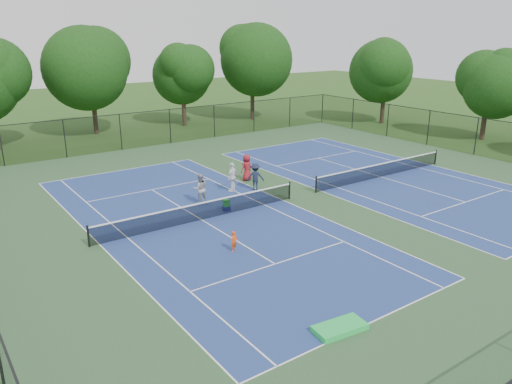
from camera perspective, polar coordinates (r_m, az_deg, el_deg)
ground at (r=30.37m, az=5.37°, el=-0.44°), size 140.00×140.00×0.00m
court_pad at (r=30.37m, az=5.37°, el=-0.43°), size 36.00×36.00×0.01m
tennis_court_left at (r=26.56m, az=-6.22°, el=-3.01°), size 12.00×23.83×1.07m
tennis_court_right at (r=35.12m, az=14.11°, el=1.82°), size 12.00×23.83×1.07m
perimeter_fence at (r=29.90m, az=5.46°, el=2.47°), size 36.08×36.08×3.02m
tree_back_b at (r=50.12m, az=-18.48°, el=13.75°), size 7.60×7.60×10.03m
tree_back_c at (r=52.67m, az=-8.43°, el=13.41°), size 6.00×6.00×8.40m
tree_back_d at (r=55.84m, az=-0.42°, el=15.23°), size 7.80×7.80×10.37m
tree_side_e at (r=55.20m, az=14.62°, el=13.58°), size 6.60×6.60×8.87m
tree_side_f at (r=49.70m, az=25.15°, el=11.40°), size 5.80×5.80×8.12m
child_player at (r=22.69m, az=-2.53°, el=-5.64°), size 0.40×0.32×0.97m
instructor at (r=28.80m, az=-6.41°, el=0.39°), size 1.02×0.87×1.81m
bystander_a at (r=30.87m, az=-2.72°, el=1.74°), size 1.17×0.96×1.86m
bystander_b at (r=31.10m, az=-0.08°, el=1.75°), size 1.27×1.18×1.72m
bystander_c at (r=33.12m, az=-1.06°, el=2.81°), size 0.94×0.69×1.77m
ball_crate at (r=27.78m, az=-3.40°, el=-1.88°), size 0.45×0.41×0.27m
ball_hopper at (r=27.67m, az=-3.42°, el=-1.25°), size 0.38×0.33×0.38m
green_tarp at (r=17.51m, az=9.54°, el=-15.05°), size 1.91×1.08×0.20m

